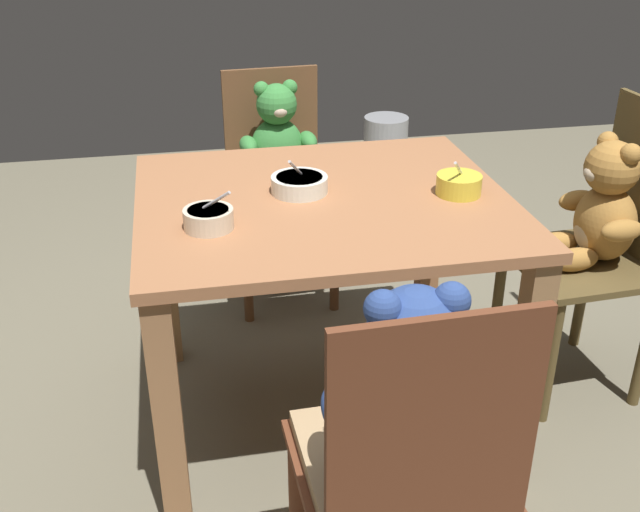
{
  "coord_description": "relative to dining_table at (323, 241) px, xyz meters",
  "views": [
    {
      "loc": [
        -0.38,
        -1.87,
        1.52
      ],
      "look_at": [
        0.0,
        0.05,
        0.53
      ],
      "focal_mm": 42.42,
      "sensor_mm": 36.0,
      "label": 1
    }
  ],
  "objects": [
    {
      "name": "porridge_bowl_cream_near_left",
      "position": [
        -0.32,
        -0.14,
        0.16
      ],
      "size": [
        0.12,
        0.12,
        0.11
      ],
      "color": "beige",
      "rests_on": "dining_table"
    },
    {
      "name": "ground_plane",
      "position": [
        0.0,
        0.0,
        -0.62
      ],
      "size": [
        5.2,
        5.2,
        0.04
      ],
      "color": "#6D6752"
    },
    {
      "name": "teddy_chair_far_center",
      "position": [
        -0.01,
        0.79,
        -0.04
      ],
      "size": [
        0.41,
        0.38,
        0.87
      ],
      "rotation": [
        0.0,
        0.0,
        -1.51
      ],
      "color": "brown",
      "rests_on": "ground_plane"
    },
    {
      "name": "porridge_bowl_white_center",
      "position": [
        -0.06,
        0.05,
        0.16
      ],
      "size": [
        0.16,
        0.16,
        0.12
      ],
      "color": "silver",
      "rests_on": "dining_table"
    },
    {
      "name": "dining_table",
      "position": [
        0.0,
        0.0,
        0.0
      ],
      "size": [
        1.01,
        0.89,
        0.73
      ],
      "color": "#A16742",
      "rests_on": "ground_plane"
    },
    {
      "name": "metal_pail",
      "position": [
        0.8,
        2.15,
        -0.46
      ],
      "size": [
        0.25,
        0.25,
        0.28
      ],
      "primitive_type": "cylinder",
      "color": "#93969B",
      "rests_on": "ground_plane"
    },
    {
      "name": "teddy_chair_near_front",
      "position": [
        -0.0,
        -0.8,
        -0.01
      ],
      "size": [
        0.42,
        0.4,
        0.91
      ],
      "rotation": [
        0.0,
        0.0,
        1.6
      ],
      "color": "brown",
      "rests_on": "ground_plane"
    },
    {
      "name": "porridge_bowl_yellow_near_right",
      "position": [
        0.37,
        -0.05,
        0.16
      ],
      "size": [
        0.12,
        0.12,
        0.12
      ],
      "color": "yellow",
      "rests_on": "dining_table"
    },
    {
      "name": "teddy_chair_near_right",
      "position": [
        0.87,
        0.02,
        -0.03
      ],
      "size": [
        0.41,
        0.43,
        0.93
      ],
      "rotation": [
        0.0,
        0.0,
        3.2
      ],
      "color": "brown",
      "rests_on": "ground_plane"
    }
  ]
}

